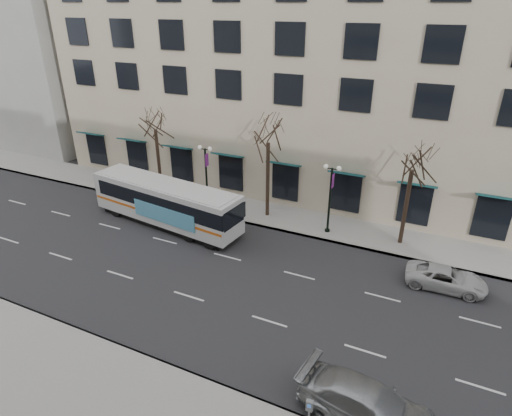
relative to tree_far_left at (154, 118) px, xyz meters
The scene contains 13 objects.
ground 14.91m from the tree_far_left, 41.35° to the right, with size 160.00×160.00×0.00m, color black.
sidewalk_far 16.40m from the tree_far_left, ahead, with size 80.00×4.00×0.15m, color gray.
building_hotel 15.52m from the tree_far_left, 56.75° to the left, with size 40.00×20.00×24.00m, color tan.
building_far_upblock 31.40m from the tree_far_left, 156.46° to the left, with size 28.00×20.00×28.00m, color #999993.
tree_far_left is the anchor object (origin of this frame).
tree_far_mid 10.00m from the tree_far_left, ahead, with size 3.60×3.60×8.55m.
tree_far_right 20.00m from the tree_far_left, ahead, with size 3.60×3.60×8.06m.
lamp_post_left 6.29m from the tree_far_left, ahead, with size 1.22×0.45×5.21m.
lamp_post_right 15.48m from the tree_far_left, ahead, with size 1.22×0.45×5.21m.
city_bus 7.55m from the tree_far_left, 48.76° to the right, with size 12.52×4.17×3.33m.
silver_car 26.32m from the tree_far_left, 35.46° to the right, with size 2.34×5.75×1.67m, color #929599.
white_pickup 24.22m from the tree_far_left, ahead, with size 2.08×4.51×1.25m, color beige.
pay_station 25.41m from the tree_far_left, 40.53° to the right, with size 0.29×0.20×1.27m.
Camera 1 is at (11.82, -18.52, 15.09)m, focal length 30.00 mm.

